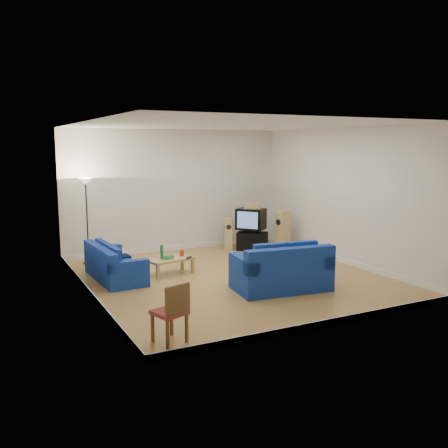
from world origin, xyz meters
name	(u,v)px	position (x,y,z in m)	size (l,w,h in m)	color
room	(233,206)	(0.00, 0.00, 1.54)	(6.01, 6.51, 3.21)	olive
sofa_three_seat	(113,267)	(-2.30, 1.01, 0.27)	(0.91, 1.91, 0.72)	navy
sofa_loveseat	(282,273)	(0.42, -1.26, 0.34)	(1.91, 1.22, 0.90)	navy
coffee_table	(170,261)	(-1.08, 0.84, 0.31)	(1.08, 0.71, 0.36)	tan
bottle	(162,252)	(-1.28, 0.84, 0.52)	(0.07, 0.07, 0.30)	#197233
tissue_box	(169,257)	(-1.14, 0.78, 0.40)	(0.20, 0.11, 0.08)	green
red_canister	(182,253)	(-0.78, 0.93, 0.43)	(0.10, 0.10, 0.13)	red
remote	(189,257)	(-0.71, 0.69, 0.37)	(0.17, 0.05, 0.02)	black
tv_stand	(252,241)	(1.80, 2.27, 0.24)	(0.79, 0.44, 0.48)	black
av_receiver	(251,230)	(1.79, 2.30, 0.53)	(0.39, 0.32, 0.09)	black
television	(251,219)	(1.76, 2.27, 0.85)	(0.86, 0.88, 0.55)	black
centre_speaker	(253,206)	(1.81, 2.26, 1.20)	(0.42, 0.17, 0.15)	tan
speaker_left	(228,234)	(1.24, 2.59, 0.44)	(0.28, 0.31, 0.87)	tan
speaker_right	(283,231)	(2.45, 1.79, 0.54)	(0.37, 0.31, 1.08)	tan
floor_lamp	(86,193)	(-2.45, 2.70, 1.68)	(0.35, 0.35, 2.04)	black
dining_chair	(172,310)	(-2.43, -2.76, 0.49)	(0.53, 0.53, 0.88)	brown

